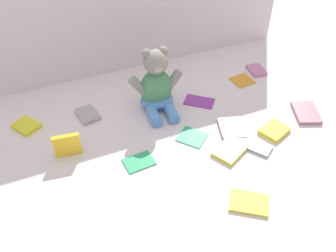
# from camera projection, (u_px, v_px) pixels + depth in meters

# --- Properties ---
(ground_plane) EXTENTS (3.20, 3.20, 0.00)m
(ground_plane) POSITION_uv_depth(u_px,v_px,m) (153.00, 131.00, 1.45)
(ground_plane) COLOR silver
(backdrop_drape) EXTENTS (1.72, 0.03, 0.55)m
(backdrop_drape) POSITION_uv_depth(u_px,v_px,m) (111.00, 15.00, 1.61)
(backdrop_drape) COLOR silver
(backdrop_drape) RESTS_ON ground_plane
(teddy_bear) EXTENTS (0.23, 0.21, 0.27)m
(teddy_bear) POSITION_uv_depth(u_px,v_px,m) (157.00, 87.00, 1.50)
(teddy_bear) COLOR #4C8C59
(teddy_bear) RESTS_ON ground_plane
(book_case_0) EXTENTS (0.13, 0.15, 0.01)m
(book_case_0) POSITION_uv_depth(u_px,v_px,m) (253.00, 145.00, 1.39)
(book_case_0) COLOR #8DA5A3
(book_case_0) RESTS_ON ground_plane
(book_case_1) EXTENTS (0.13, 0.12, 0.02)m
(book_case_1) POSITION_uv_depth(u_px,v_px,m) (274.00, 131.00, 1.44)
(book_case_1) COLOR yellow
(book_case_1) RESTS_ON ground_plane
(book_case_2) EXTENTS (0.14, 0.14, 0.01)m
(book_case_2) POSITION_uv_depth(u_px,v_px,m) (192.00, 136.00, 1.42)
(book_case_2) COLOR #30A25E
(book_case_2) RESTS_ON ground_plane
(book_case_3) EXTENTS (0.13, 0.15, 0.01)m
(book_case_3) POSITION_uv_depth(u_px,v_px,m) (232.00, 128.00, 1.46)
(book_case_3) COLOR #A46B85
(book_case_3) RESTS_ON ground_plane
(book_case_4) EXTENTS (0.10, 0.10, 0.01)m
(book_case_4) POSITION_uv_depth(u_px,v_px,m) (242.00, 80.00, 1.71)
(book_case_4) COLOR orange
(book_case_4) RESTS_ON ground_plane
(book_case_5) EXTENTS (0.15, 0.14, 0.01)m
(book_case_5) POSITION_uv_depth(u_px,v_px,m) (249.00, 203.00, 1.19)
(book_case_5) COLOR yellow
(book_case_5) RESTS_ON ground_plane
(book_case_6) EXTENTS (0.15, 0.14, 0.01)m
(book_case_6) POSITION_uv_depth(u_px,v_px,m) (230.00, 150.00, 1.36)
(book_case_6) COLOR yellow
(book_case_6) RESTS_ON ground_plane
(book_case_7) EXTENTS (0.11, 0.08, 0.01)m
(book_case_7) POSITION_uv_depth(u_px,v_px,m) (139.00, 161.00, 1.32)
(book_case_7) COLOR #2FA467
(book_case_7) RESTS_ON ground_plane
(book_case_8) EXTENTS (0.12, 0.12, 0.02)m
(book_case_8) POSITION_uv_depth(u_px,v_px,m) (26.00, 126.00, 1.46)
(book_case_8) COLOR yellow
(book_case_8) RESTS_ON ground_plane
(book_case_9) EXTENTS (0.08, 0.10, 0.02)m
(book_case_9) POSITION_uv_depth(u_px,v_px,m) (256.00, 70.00, 1.77)
(book_case_9) COLOR #BE7098
(book_case_9) RESTS_ON ground_plane
(book_case_10) EXTENTS (0.10, 0.03, 0.10)m
(book_case_10) POSITION_uv_depth(u_px,v_px,m) (67.00, 144.00, 1.33)
(book_case_10) COLOR yellow
(book_case_10) RESTS_ON ground_plane
(book_case_11) EXTENTS (0.14, 0.14, 0.01)m
(book_case_11) POSITION_uv_depth(u_px,v_px,m) (199.00, 101.00, 1.59)
(book_case_11) COLOR #86318F
(book_case_11) RESTS_ON ground_plane
(book_case_12) EXTENTS (0.14, 0.16, 0.02)m
(book_case_12) POSITION_uv_depth(u_px,v_px,m) (306.00, 113.00, 1.53)
(book_case_12) COLOR #A9717D
(book_case_12) RESTS_ON ground_plane
(book_case_13) EXTENTS (0.09, 0.12, 0.02)m
(book_case_13) POSITION_uv_depth(u_px,v_px,m) (88.00, 115.00, 1.52)
(book_case_13) COLOR #A19597
(book_case_13) RESTS_ON ground_plane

